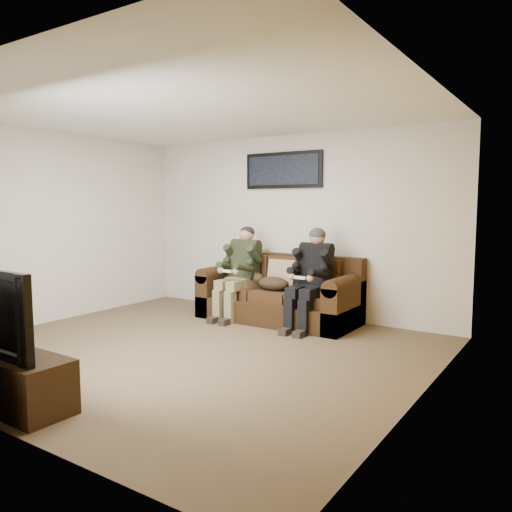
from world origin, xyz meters
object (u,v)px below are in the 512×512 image
Objects in this scene: person_right at (311,272)px; framed_poster at (283,170)px; person_left at (240,267)px; cat at (272,283)px; sofa at (281,296)px; tv_stand at (5,377)px; television at (1,310)px.

framed_poster is at bearing 143.27° from person_right.
person_left is 0.56m from cat.
person_left is 1.53m from framed_poster.
sofa is 3.80m from tv_stand.
sofa is 0.71m from person_left.
person_right is at bearing 76.57° from tv_stand.
tv_stand is (-0.92, -3.60, -0.52)m from person_right.
person_left reaches higher than sofa.
tv_stand is (-0.31, -3.60, -0.33)m from cat.
tv_stand is 1.14× the size of television.
person_left is (-0.57, -0.18, 0.39)m from sofa.
tv_stand is at bearing -94.95° from cat.
cat is at bearing 0.58° from person_left.
person_left is 0.99× the size of person_right.
sofa is 0.71m from person_right.
sofa is 3.33× the size of cat.
person_right is at bearing 0.02° from person_left.
cat is at bearing -74.05° from framed_poster.
person_left is 0.96× the size of tv_stand.
person_right reaches higher than person_left.
sofa is 1.76× the size of framed_poster.
television is at bearing -104.28° from person_right.
person_left reaches higher than television.
framed_poster is at bearing 88.79° from tv_stand.
television reaches higher than cat.
cat is 1.67m from framed_poster.
sofa is at bearing 85.56° from tv_stand.
sofa is 1.62× the size of tv_stand.
cat is at bearing -102.10° from sofa.
framed_poster is at bearing 105.95° from cat.
television reaches higher than sofa.
tv_stand is at bearing 0.00° from television.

